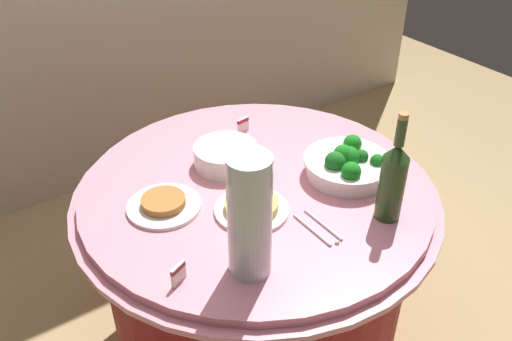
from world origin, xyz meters
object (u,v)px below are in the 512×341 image
Objects in this scene: decorative_fruit_vase at (250,224)px; label_placard_mid at (243,124)px; plate_stack at (226,156)px; serving_tongs at (320,228)px; broccoli_bowl at (347,165)px; wine_bottle at (393,180)px; food_plate_noodles at (251,207)px; food_plate_peanuts at (164,204)px; label_placard_front at (178,273)px.

label_placard_mid is at bearing 58.17° from decorative_fruit_vase.
plate_stack is 0.43m from serving_tongs.
plate_stack is at bearing -138.05° from label_placard_mid.
label_placard_mid is at bearing 105.35° from broccoli_bowl.
label_placard_mid reaches higher than serving_tongs.
broccoli_bowl is at bearing 19.53° from decorative_fruit_vase.
wine_bottle is 1.53× the size of food_plate_noodles.
label_placard_mid is (0.17, 0.15, -0.00)m from plate_stack.
decorative_fruit_vase is (-0.49, -0.17, 0.10)m from broccoli_bowl.
food_plate_noodles reaches higher than food_plate_peanuts.
serving_tongs is at bearing -147.09° from broccoli_bowl.
serving_tongs is 0.42m from label_placard_front.
wine_bottle is 0.41m from food_plate_noodles.
broccoli_bowl reaches higher than plate_stack.
plate_stack is at bearing 135.74° from broccoli_bowl.
plate_stack is 0.51m from decorative_fruit_vase.
plate_stack is 0.95× the size of food_plate_noodles.
plate_stack reaches higher than food_plate_peanuts.
broccoli_bowl is 0.29m from serving_tongs.
wine_bottle is 2.02× the size of serving_tongs.
wine_bottle is 0.66m from food_plate_peanuts.
serving_tongs is (0.04, -0.43, -0.03)m from plate_stack.
food_plate_noodles is at bearing -105.37° from plate_stack.
wine_bottle is 0.66m from label_placard_mid.
label_placard_mid reaches higher than food_plate_peanuts.
wine_bottle is 0.64m from label_placard_front.
food_plate_peanuts is (-0.32, 0.34, 0.01)m from serving_tongs.
label_placard_front reaches higher than serving_tongs.
plate_stack is at bearing 116.06° from wine_bottle.
plate_stack is 0.95× the size of food_plate_peanuts.
label_placard_front is at bearing 170.18° from wine_bottle.
label_placard_front is at bearing -156.86° from food_plate_noodles.
label_placard_mid is (0.24, 0.41, 0.01)m from food_plate_noodles.
wine_bottle is at bearing -100.70° from broccoli_bowl.
decorative_fruit_vase is at bearing -124.95° from food_plate_noodles.
broccoli_bowl is 0.83× the size of wine_bottle.
decorative_fruit_vase is 2.04× the size of serving_tongs.
wine_bottle is (-0.04, -0.22, 0.08)m from broccoli_bowl.
food_plate_noodles is at bearing -38.42° from food_plate_peanuts.
broccoli_bowl is 0.53m from decorative_fruit_vase.
serving_tongs is 0.21m from food_plate_noodles.
plate_stack is 0.56m from wine_bottle.
label_placard_front is at bearing 174.03° from serving_tongs.
food_plate_noodles is at bearing 176.81° from broccoli_bowl.
decorative_fruit_vase is at bearing -78.99° from food_plate_peanuts.
label_placard_front is at bearing 160.29° from decorative_fruit_vase.
wine_bottle is at bearing -37.36° from food_plate_noodles.
label_placard_mid is at bearing 78.01° from serving_tongs.
plate_stack is 0.62× the size of decorative_fruit_vase.
wine_bottle is 1.53× the size of food_plate_peanuts.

